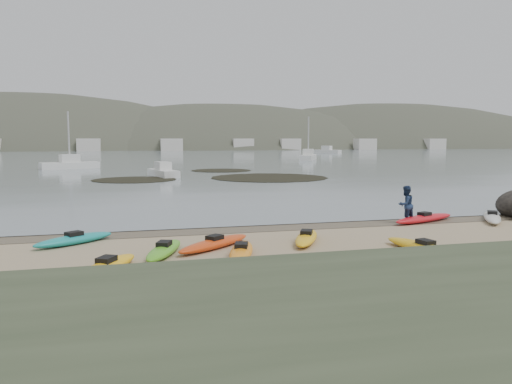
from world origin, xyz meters
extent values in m
plane|color=tan|center=(0.00, 0.00, 0.00)|extent=(600.00, 600.00, 0.00)
plane|color=brown|center=(0.00, -0.30, 0.00)|extent=(60.00, 60.00, 0.00)
plane|color=slate|center=(0.00, 300.00, 0.01)|extent=(1200.00, 1200.00, 0.00)
ellipsoid|color=red|center=(7.72, -0.85, 0.17)|extent=(3.89, 2.02, 0.34)
ellipsoid|color=yellow|center=(0.94, -3.76, 0.17)|extent=(2.02, 3.06, 0.34)
ellipsoid|color=silver|center=(10.98, -1.32, 0.17)|extent=(2.73, 3.41, 0.34)
ellipsoid|color=gold|center=(4.15, -6.40, 0.17)|extent=(1.36, 3.72, 0.34)
ellipsoid|color=#D64012|center=(-2.49, -3.89, 0.17)|extent=(3.17, 2.83, 0.34)
ellipsoid|color=teal|center=(-7.27, -1.95, 0.17)|extent=(2.91, 2.42, 0.34)
ellipsoid|color=orange|center=(-1.87, -5.37, 0.17)|extent=(1.62, 3.19, 0.34)
ellipsoid|color=#55B223|center=(-4.26, -4.50, 0.17)|extent=(1.74, 3.10, 0.34)
ellipsoid|color=yellow|center=(-5.99, -6.26, 0.17)|extent=(2.05, 2.96, 0.34)
imported|color=navy|center=(6.66, -0.99, 0.85)|extent=(0.99, 0.87, 1.71)
cylinder|color=black|center=(-4.77, 26.48, 0.03)|extent=(7.68, 7.68, 0.04)
cylinder|color=black|center=(8.00, 25.91, 0.03)|extent=(11.39, 11.39, 0.04)
cylinder|color=black|center=(5.49, 37.94, 0.03)|extent=(7.15, 7.15, 0.04)
cube|color=silver|center=(-12.41, 46.14, 0.49)|extent=(7.30, 4.39, 0.99)
cube|color=silver|center=(-1.89, 30.00, 0.40)|extent=(2.92, 5.91, 0.80)
cube|color=silver|center=(26.39, 64.46, 0.53)|extent=(5.49, 7.72, 1.07)
cube|color=silver|center=(46.44, 104.14, 0.54)|extent=(6.62, 7.27, 1.08)
ellipsoid|color=#384235|center=(-45.00, 195.00, -18.00)|extent=(220.00, 120.00, 80.00)
ellipsoid|color=#384235|center=(35.00, 190.00, -15.30)|extent=(200.00, 110.00, 68.00)
ellipsoid|color=#384235|center=(120.00, 200.00, -17.10)|extent=(230.00, 130.00, 76.00)
cube|color=beige|center=(-42.00, 145.00, 2.00)|extent=(7.00, 5.00, 4.00)
cube|color=beige|center=(-18.00, 145.00, 2.00)|extent=(7.00, 5.00, 4.00)
cube|color=beige|center=(6.00, 145.00, 2.00)|extent=(7.00, 5.00, 4.00)
cube|color=beige|center=(30.00, 145.00, 2.00)|extent=(7.00, 5.00, 4.00)
cube|color=beige|center=(54.00, 145.00, 2.00)|extent=(7.00, 5.00, 4.00)
cube|color=beige|center=(78.00, 145.00, 2.00)|extent=(7.00, 5.00, 4.00)
cube|color=beige|center=(102.00, 145.00, 2.00)|extent=(7.00, 5.00, 4.00)
camera|label=1|loc=(-5.34, -20.71, 3.77)|focal=35.00mm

